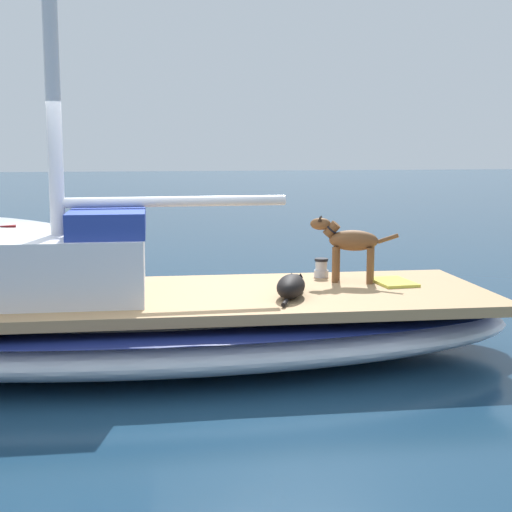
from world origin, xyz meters
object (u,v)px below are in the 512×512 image
dog_brown (349,243)px  deck_winch (321,268)px  mooring_buoy (113,276)px  sailboat_main (156,327)px  dog_black (291,286)px  deck_towel (393,282)px

dog_brown → deck_winch: 0.51m
dog_brown → mooring_buoy: dog_brown is taller
sailboat_main → dog_black: size_ratio=8.03×
sailboat_main → dog_black: dog_black is taller
deck_towel → sailboat_main: bearing=92.7°
sailboat_main → deck_winch: (0.63, -1.85, 0.42)m
sailboat_main → mooring_buoy: 3.74m
dog_brown → deck_winch: bearing=31.9°
deck_towel → dog_brown: bearing=67.2°
dog_brown → deck_towel: (-0.18, -0.43, -0.41)m
sailboat_main → dog_brown: bearing=-81.8°
deck_towel → mooring_buoy: 4.65m
sailboat_main → deck_towel: deck_towel is taller
deck_winch → deck_towel: (-0.51, -0.64, -0.08)m
sailboat_main → deck_winch: bearing=-71.2°
deck_towel → mooring_buoy: deck_towel is taller
dog_black → mooring_buoy: size_ratio=2.08×
sailboat_main → dog_brown: (0.30, -2.06, 0.75)m
dog_brown → dog_black: dog_brown is taller
dog_brown → deck_towel: size_ratio=1.59×
sailboat_main → mooring_buoy: bearing=6.5°
sailboat_main → dog_black: (-0.38, -1.27, 0.43)m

